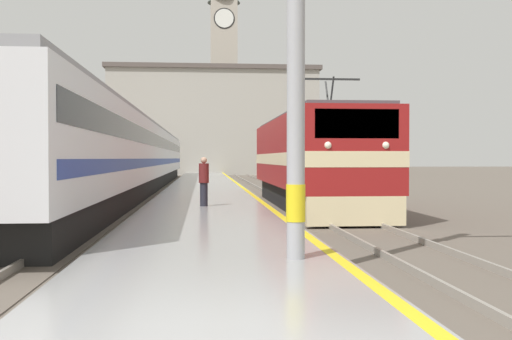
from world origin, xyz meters
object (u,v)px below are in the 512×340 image
Objects in this scene: person_on_platform at (204,180)px; clock_tower at (224,71)px; locomotive_train at (310,161)px; passenger_train at (138,156)px.

person_on_platform is 0.06× the size of clock_tower.
locomotive_train is 0.54× the size of clock_tower.
person_on_platform is (-4.13, -2.72, -0.66)m from locomotive_train.
locomotive_train reaches higher than passenger_train.
clock_tower is (6.76, 47.10, 12.07)m from passenger_train.
passenger_train is 2.00× the size of clock_tower.
locomotive_train is at bearing -59.18° from passenger_train.
clock_tower reaches higher than passenger_train.
passenger_train is at bearing 103.58° from person_on_platform.
person_on_platform is at bearing -76.42° from passenger_train.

